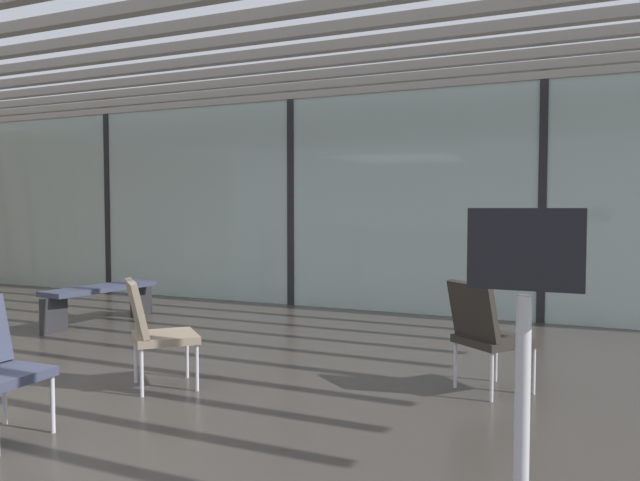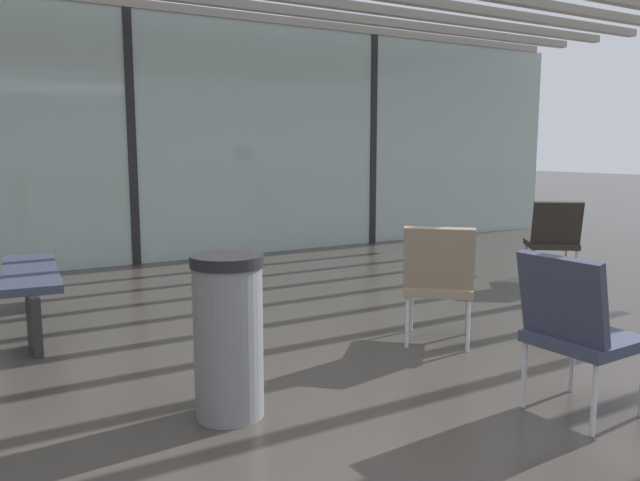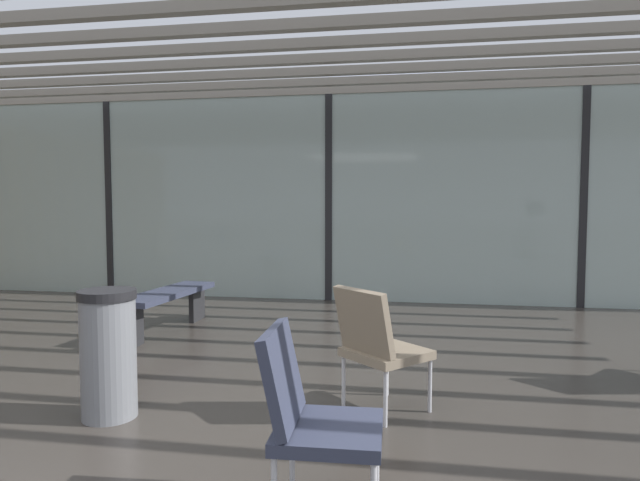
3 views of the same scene
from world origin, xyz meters
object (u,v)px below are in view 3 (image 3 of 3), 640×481
at_px(lounge_chair_0, 310,410).
at_px(parked_airplane, 408,168).
at_px(waiting_bench, 168,300).
at_px(trash_bin, 108,353).
at_px(lounge_chair_2, 377,342).

bearing_deg(lounge_chair_0, parked_airplane, -3.66).
bearing_deg(waiting_bench, lounge_chair_0, -140.21).
xyz_separation_m(parked_airplane, trash_bin, (-1.80, -9.83, -1.81)).
bearing_deg(lounge_chair_2, lounge_chair_0, 123.50).
bearing_deg(lounge_chair_0, trash_bin, 56.90).
bearing_deg(parked_airplane, lounge_chair_2, -90.22).
xyz_separation_m(parked_airplane, waiting_bench, (-2.48, -7.48, -1.88)).
distance_m(parked_airplane, lounge_chair_0, 10.89).
relative_size(parked_airplane, waiting_bench, 8.43).
distance_m(lounge_chair_2, trash_bin, 1.80).
xyz_separation_m(lounge_chair_0, lounge_chair_2, (0.22, 1.30, 0.00)).
distance_m(parked_airplane, waiting_bench, 8.11).
bearing_deg(trash_bin, lounge_chair_0, -30.78).
bearing_deg(trash_bin, waiting_bench, 106.25).
bearing_deg(trash_bin, parked_airplane, 79.63).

